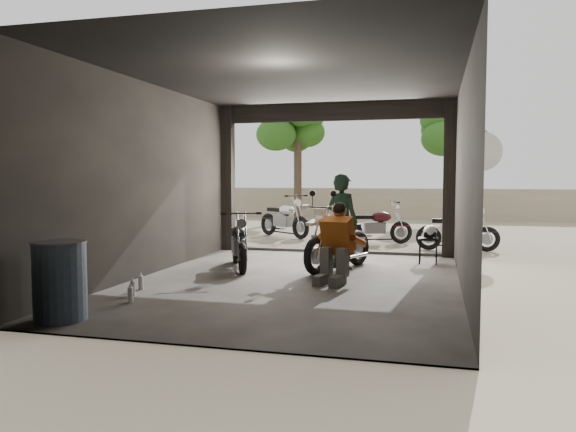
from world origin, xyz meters
The scene contains 16 objects.
ground centered at (0.00, 0.00, 0.00)m, with size 80.00×80.00×0.00m, color #7A6D56.
garage centered at (0.00, 0.55, 1.28)m, with size 7.00×7.13×3.20m.
boundary_wall centered at (0.00, 14.00, 0.60)m, with size 18.00×0.30×1.20m, color gray.
tree_left centered at (-3.00, 12.50, 3.99)m, with size 2.20×2.20×5.60m.
tree_right centered at (2.80, 14.00, 3.56)m, with size 2.20×2.20×5.00m.
main_bike centered at (0.47, 1.30, 0.59)m, with size 0.73×1.77×1.18m, color beige, non-canonical shape.
left_bike centered at (-1.28, 0.99, 0.53)m, with size 0.64×1.55×1.05m, color black, non-canonical shape.
outside_bike_a centered at (-1.88, 6.32, 0.59)m, with size 0.72×1.74×1.18m, color black, non-canonical shape.
outside_bike_b centered at (0.73, 5.39, 0.53)m, with size 0.65×1.57×1.06m, color #3C0E11, non-canonical shape.
outside_bike_c centered at (2.61, 4.55, 0.53)m, with size 0.65×1.57×1.06m, color black, non-canonical shape.
rider centered at (0.52, 1.40, 0.85)m, with size 0.62×0.41×1.71m, color black.
mechanic centered at (0.63, 0.00, 0.61)m, with size 0.62×0.84×1.21m, color #AC5517, non-canonical shape.
stool centered at (2.00, 2.39, 0.43)m, with size 0.36×0.36×0.50m.
helmet centered at (2.03, 2.41, 0.63)m, with size 0.26×0.27×0.24m, color silver.
oil_drum centered at (-2.00, -3.00, 0.46)m, with size 0.59×0.59×0.91m, color #3E5269.
sign_post centered at (3.11, 4.93, 1.83)m, with size 0.89×0.08×2.67m.
Camera 1 is at (2.11, -8.43, 1.65)m, focal length 35.00 mm.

